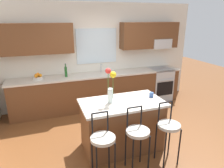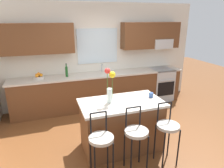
{
  "view_description": "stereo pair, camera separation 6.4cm",
  "coord_description": "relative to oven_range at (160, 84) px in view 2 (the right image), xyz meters",
  "views": [
    {
      "loc": [
        -1.42,
        -3.24,
        2.32
      ],
      "look_at": [
        -0.08,
        0.55,
        1.0
      ],
      "focal_mm": 32.54,
      "sensor_mm": 36.0,
      "label": 1
    },
    {
      "loc": [
        -1.36,
        -3.26,
        2.32
      ],
      "look_at": [
        -0.08,
        0.55,
        1.0
      ],
      "focal_mm": 32.54,
      "sensor_mm": 36.0,
      "label": 2
    }
  ],
  "objects": [
    {
      "name": "bar_stool_middle",
      "position": [
        -1.97,
        -2.51,
        0.18
      ],
      "size": [
        0.36,
        0.36,
        1.04
      ],
      "color": "black",
      "rests_on": "ground"
    },
    {
      "name": "back_wall_assembly",
      "position": [
        -1.77,
        0.31,
        1.05
      ],
      "size": [
        5.6,
        0.5,
        2.7
      ],
      "color": "silver",
      "rests_on": "ground"
    },
    {
      "name": "mug_ceramic",
      "position": [
        -1.38,
        -1.87,
        0.51
      ],
      "size": [
        0.08,
        0.08,
        0.09
      ],
      "primitive_type": "cylinder",
      "color": "#33518C",
      "rests_on": "kitchen_island"
    },
    {
      "name": "oven_range",
      "position": [
        0.0,
        0.0,
        0.0
      ],
      "size": [
        0.6,
        0.64,
        0.92
      ],
      "color": "#B7BABC",
      "rests_on": "ground"
    },
    {
      "name": "ground_plane",
      "position": [
        -1.81,
        -1.68,
        -0.46
      ],
      "size": [
        14.0,
        14.0,
        0.0
      ],
      "primitive_type": "plane",
      "color": "brown"
    },
    {
      "name": "bar_stool_far",
      "position": [
        -1.42,
        -2.51,
        0.18
      ],
      "size": [
        0.36,
        0.36,
        1.04
      ],
      "color": "black",
      "rests_on": "ground"
    },
    {
      "name": "fruit_bowl_oranges",
      "position": [
        -3.34,
        0.03,
        0.52
      ],
      "size": [
        0.24,
        0.24,
        0.16
      ],
      "color": "silver",
      "rests_on": "counter_run"
    },
    {
      "name": "sink_faucet",
      "position": [
        -1.74,
        0.17,
        0.6
      ],
      "size": [
        0.02,
        0.13,
        0.23
      ],
      "color": "#B7BABC",
      "rests_on": "counter_run"
    },
    {
      "name": "flower_vase",
      "position": [
        -2.17,
        -1.86,
        0.79
      ],
      "size": [
        0.18,
        0.11,
        0.62
      ],
      "color": "silver",
      "rests_on": "kitchen_island"
    },
    {
      "name": "counter_run",
      "position": [
        -1.81,
        0.02,
        0.01
      ],
      "size": [
        4.56,
        0.64,
        0.92
      ],
      "color": "brown",
      "rests_on": "ground"
    },
    {
      "name": "kitchen_island",
      "position": [
        -1.97,
        -1.89,
        0.0
      ],
      "size": [
        1.46,
        0.81,
        0.92
      ],
      "color": "brown",
      "rests_on": "ground"
    },
    {
      "name": "bar_stool_near",
      "position": [
        -2.52,
        -2.51,
        0.18
      ],
      "size": [
        0.36,
        0.36,
        1.04
      ],
      "color": "black",
      "rests_on": "ground"
    },
    {
      "name": "bottle_olive_oil",
      "position": [
        -2.69,
        0.02,
        0.59
      ],
      "size": [
        0.06,
        0.06,
        0.33
      ],
      "color": "#1E5923",
      "rests_on": "counter_run"
    }
  ]
}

